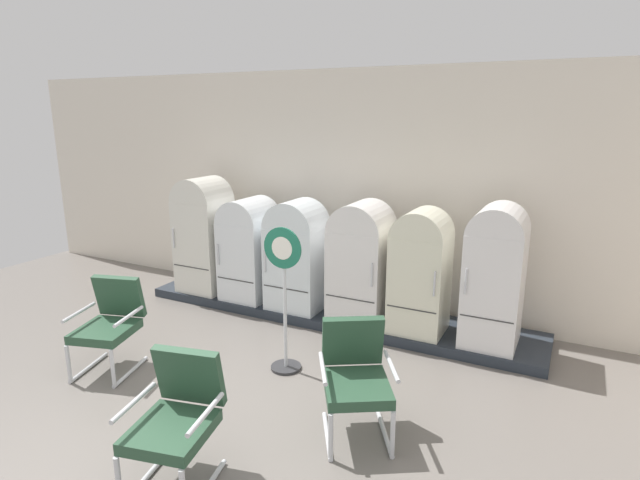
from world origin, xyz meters
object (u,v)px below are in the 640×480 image
at_px(armchair_center, 177,414).
at_px(refrigerator_4, 420,268).
at_px(refrigerator_0, 204,231).
at_px(armchair_right, 356,373).
at_px(sign_stand, 284,305).
at_px(refrigerator_1, 249,246).
at_px(refrigerator_5, 495,271).
at_px(refrigerator_2, 297,252).
at_px(armchair_left, 110,320).
at_px(refrigerator_3, 361,258).

bearing_deg(armchair_center, refrigerator_4, 74.39).
distance_m(refrigerator_0, armchair_right, 3.79).
bearing_deg(refrigerator_4, sign_stand, -127.34).
bearing_deg(refrigerator_0, refrigerator_1, 3.00).
bearing_deg(refrigerator_5, armchair_right, -110.73).
height_order(refrigerator_5, sign_stand, refrigerator_5).
bearing_deg(refrigerator_2, refrigerator_5, 1.16).
xyz_separation_m(armchair_left, armchair_center, (1.79, -0.98, 0.00)).
relative_size(refrigerator_1, refrigerator_5, 0.89).
xyz_separation_m(refrigerator_5, armchair_center, (-1.67, -3.14, -0.42)).
xyz_separation_m(refrigerator_0, armchair_right, (3.19, -1.99, -0.45)).
bearing_deg(armchair_left, armchair_right, 3.01).
distance_m(refrigerator_0, sign_stand, 2.54).
bearing_deg(refrigerator_5, refrigerator_4, -176.55).
bearing_deg(refrigerator_2, refrigerator_4, 0.02).
height_order(refrigerator_0, refrigerator_5, refrigerator_0).
bearing_deg(refrigerator_4, refrigerator_1, 178.71).
height_order(refrigerator_1, refrigerator_4, refrigerator_4).
relative_size(refrigerator_5, armchair_left, 1.63).
relative_size(refrigerator_3, sign_stand, 0.96).
distance_m(refrigerator_1, sign_stand, 1.97).
height_order(refrigerator_2, refrigerator_4, refrigerator_4).
bearing_deg(refrigerator_0, sign_stand, -32.45).
xyz_separation_m(refrigerator_3, refrigerator_5, (1.56, 0.01, 0.06)).
height_order(refrigerator_2, refrigerator_3, refrigerator_3).
relative_size(refrigerator_2, armchair_left, 1.49).
distance_m(refrigerator_1, armchair_center, 3.52).
height_order(armchair_right, sign_stand, sign_stand).
xyz_separation_m(refrigerator_0, armchair_center, (2.29, -3.11, -0.45)).
bearing_deg(armchair_center, armchair_right, 50.96).
height_order(armchair_center, sign_stand, sign_stand).
height_order(refrigerator_1, sign_stand, sign_stand).
bearing_deg(armchair_right, refrigerator_0, 148.02).
bearing_deg(refrigerator_3, refrigerator_1, 179.57).
bearing_deg(refrigerator_3, refrigerator_2, -177.25).
distance_m(refrigerator_1, refrigerator_5, 3.22).
relative_size(refrigerator_1, refrigerator_2, 0.97).
xyz_separation_m(refrigerator_4, armchair_center, (-0.86, -3.10, -0.36)).
bearing_deg(refrigerator_0, refrigerator_5, 0.49).
xyz_separation_m(refrigerator_4, armchair_right, (0.04, -1.98, -0.36)).
xyz_separation_m(refrigerator_0, refrigerator_2, (1.52, -0.02, -0.12)).
xyz_separation_m(armchair_left, sign_stand, (1.63, 0.78, 0.19)).
xyz_separation_m(armchair_left, armchair_right, (2.70, 0.14, 0.00)).
bearing_deg(armchair_left, sign_stand, 25.56).
bearing_deg(armchair_right, armchair_center, -129.04).
height_order(refrigerator_4, sign_stand, refrigerator_4).
bearing_deg(refrigerator_2, armchair_left, -115.79).
bearing_deg(refrigerator_2, sign_stand, -65.50).
bearing_deg(refrigerator_4, refrigerator_2, -179.98).
xyz_separation_m(refrigerator_5, armchair_left, (-3.46, -2.17, -0.42)).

